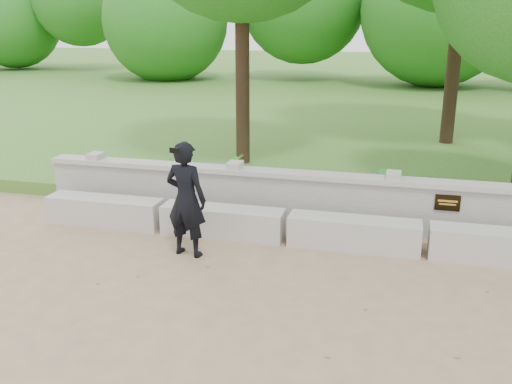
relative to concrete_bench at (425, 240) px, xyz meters
The scene contains 8 objects.
ground 1.91m from the concrete_bench, 90.00° to the right, with size 80.00×80.00×0.00m, color #9B815F.
lawn 12.10m from the concrete_bench, 90.00° to the left, with size 40.00×22.00×0.25m, color #35611D.
concrete_bench is the anchor object (origin of this frame).
parapet_wall 0.74m from the concrete_bench, 89.99° to the left, with size 12.50×0.35×0.90m.
man_main 3.41m from the concrete_bench, 165.72° to the right, with size 0.65×0.59×1.64m.
shrub_a 4.69m from the concrete_bench, 161.18° to the left, with size 0.28×0.19×0.53m, color #348D30.
shrub_b 1.60m from the concrete_bench, 116.53° to the left, with size 0.32×0.26×0.59m, color #348D30.
shrub_d 3.75m from the concrete_bench, 151.27° to the left, with size 0.35×0.31×0.62m, color #348D30.
Camera 1 is at (-0.45, -5.95, 3.25)m, focal length 40.00 mm.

